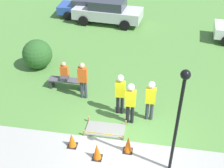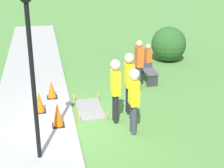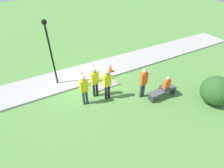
% 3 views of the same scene
% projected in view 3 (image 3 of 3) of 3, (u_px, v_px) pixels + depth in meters
% --- Properties ---
extents(ground_plane, '(60.00, 60.00, 0.00)m').
position_uv_depth(ground_plane, '(87.00, 85.00, 10.82)').
color(ground_plane, '#51843D').
extents(sidewalk, '(28.00, 2.39, 0.10)m').
position_uv_depth(sidewalk, '(80.00, 75.00, 11.63)').
color(sidewalk, '#9E9E99').
rests_on(sidewalk, ground_plane).
extents(wet_concrete_patch, '(1.58, 0.86, 0.26)m').
position_uv_depth(wet_concrete_patch, '(104.00, 85.00, 10.81)').
color(wet_concrete_patch, gray).
rests_on(wet_concrete_patch, ground_plane).
extents(traffic_cone_near_patch, '(0.34, 0.34, 0.60)m').
position_uv_depth(traffic_cone_near_patch, '(110.00, 68.00, 11.77)').
color(traffic_cone_near_patch, black).
rests_on(traffic_cone_near_patch, sidewalk).
extents(traffic_cone_far_patch, '(0.34, 0.34, 0.66)m').
position_uv_depth(traffic_cone_far_patch, '(94.00, 68.00, 11.64)').
color(traffic_cone_far_patch, black).
rests_on(traffic_cone_far_patch, sidewalk).
extents(traffic_cone_sidewalk_edge, '(0.34, 0.34, 0.69)m').
position_uv_depth(traffic_cone_sidewalk_edge, '(82.00, 76.00, 10.88)').
color(traffic_cone_sidewalk_edge, black).
rests_on(traffic_cone_sidewalk_edge, sidewalk).
extents(park_bench, '(1.73, 0.44, 0.49)m').
position_uv_depth(park_bench, '(162.00, 92.00, 9.75)').
color(park_bench, '#2D2D33').
rests_on(park_bench, ground_plane).
extents(person_seated_on_bench, '(0.36, 0.44, 0.89)m').
position_uv_depth(person_seated_on_bench, '(166.00, 85.00, 9.46)').
color(person_seated_on_bench, '#383D47').
rests_on(person_seated_on_bench, park_bench).
extents(worker_supervisor, '(0.40, 0.27, 1.88)m').
position_uv_depth(worker_supervisor, '(95.00, 79.00, 9.36)').
color(worker_supervisor, black).
rests_on(worker_supervisor, ground_plane).
extents(worker_assistant, '(0.40, 0.27, 1.90)m').
position_uv_depth(worker_assistant, '(107.00, 81.00, 9.17)').
color(worker_assistant, black).
rests_on(worker_assistant, ground_plane).
extents(worker_trainee, '(0.40, 0.27, 1.85)m').
position_uv_depth(worker_trainee, '(84.00, 87.00, 8.84)').
color(worker_trainee, '#383D47').
rests_on(worker_trainee, ground_plane).
extents(bystander_in_orange_shirt, '(0.40, 0.24, 1.81)m').
position_uv_depth(bystander_in_orange_shirt, '(143.00, 81.00, 9.37)').
color(bystander_in_orange_shirt, '#383D47').
rests_on(bystander_in_orange_shirt, ground_plane).
extents(lamppost_near, '(0.28, 0.28, 3.86)m').
position_uv_depth(lamppost_near, '(49.00, 44.00, 9.38)').
color(lamppost_near, black).
rests_on(lamppost_near, sidewalk).
extents(shrub_rounded_near, '(1.55, 1.55, 1.55)m').
position_uv_depth(shrub_rounded_near, '(216.00, 91.00, 9.14)').
color(shrub_rounded_near, '#285623').
rests_on(shrub_rounded_near, ground_plane).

